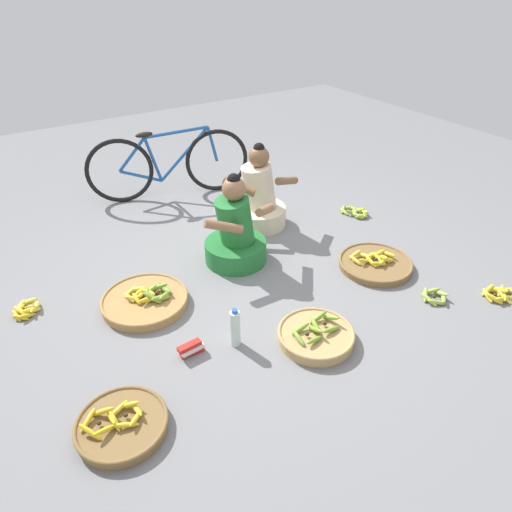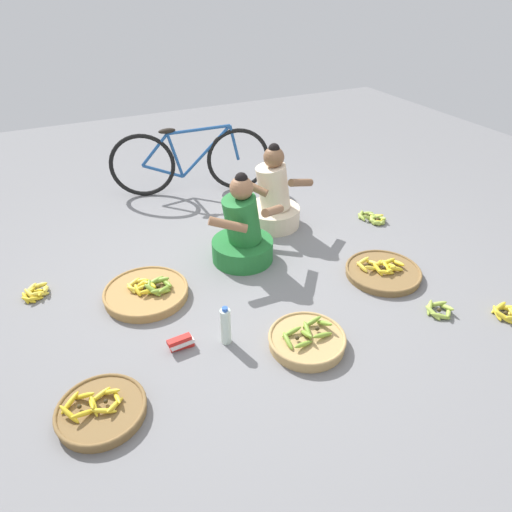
{
  "view_description": "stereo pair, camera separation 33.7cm",
  "coord_description": "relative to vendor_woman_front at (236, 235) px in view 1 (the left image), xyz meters",
  "views": [
    {
      "loc": [
        -1.53,
        -2.59,
        2.18
      ],
      "look_at": [
        0.0,
        -0.2,
        0.35
      ],
      "focal_mm": 32.45,
      "sensor_mm": 36.0,
      "label": 1
    },
    {
      "loc": [
        -1.23,
        -2.75,
        2.18
      ],
      "look_at": [
        0.0,
        -0.2,
        0.35
      ],
      "focal_mm": 32.45,
      "sensor_mm": 36.0,
      "label": 2
    }
  ],
  "objects": [
    {
      "name": "loose_bananas_front_right",
      "position": [
        1.44,
        0.07,
        -0.23
      ],
      "size": [
        0.25,
        0.32,
        0.08
      ],
      "color": "#9EB747",
      "rests_on": "ground"
    },
    {
      "name": "banana_basket_front_left",
      "position": [
        -0.05,
        -1.15,
        -0.2
      ],
      "size": [
        0.52,
        0.52,
        0.15
      ],
      "color": "tan",
      "rests_on": "ground"
    },
    {
      "name": "loose_bananas_mid_left",
      "position": [
        -1.64,
        0.22,
        -0.22
      ],
      "size": [
        0.22,
        0.24,
        0.08
      ],
      "color": "yellow",
      "rests_on": "ground"
    },
    {
      "name": "vendor_woman_front",
      "position": [
        0.0,
        0.0,
        0.0
      ],
      "size": [
        0.72,
        0.52,
        0.79
      ],
      "color": "#237233",
      "rests_on": "ground"
    },
    {
      "name": "vendor_woman_behind",
      "position": [
        0.51,
        0.44,
        0.01
      ],
      "size": [
        0.72,
        0.53,
        0.81
      ],
      "color": "beige",
      "rests_on": "ground"
    },
    {
      "name": "loose_bananas_near_bicycle",
      "position": [
        0.99,
        -1.28,
        -0.22
      ],
      "size": [
        0.22,
        0.22,
        0.08
      ],
      "color": "#9EB747",
      "rests_on": "ground"
    },
    {
      "name": "loose_bananas_mid_right",
      "position": [
        1.43,
        -1.53,
        -0.22
      ],
      "size": [
        0.3,
        0.26,
        0.09
      ],
      "color": "yellow",
      "rests_on": "ground"
    },
    {
      "name": "banana_basket_near_vendor",
      "position": [
        0.92,
        -0.72,
        -0.22
      ],
      "size": [
        0.61,
        0.61,
        0.13
      ],
      "color": "brown",
      "rests_on": "ground"
    },
    {
      "name": "water_bottle",
      "position": [
        -0.52,
        -0.88,
        -0.11
      ],
      "size": [
        0.07,
        0.07,
        0.29
      ],
      "color": "silver",
      "rests_on": "ground"
    },
    {
      "name": "bicycle_leaning",
      "position": [
        0.07,
        1.48,
        0.11
      ],
      "size": [
        1.65,
        0.5,
        0.73
      ],
      "color": "black",
      "rests_on": "ground"
    },
    {
      "name": "ground_plane",
      "position": [
        -0.12,
        -0.3,
        -0.25
      ],
      "size": [
        10.0,
        10.0,
        0.0
      ],
      "primitive_type": "plane",
      "color": "slate"
    },
    {
      "name": "packet_carton_stack",
      "position": [
        -0.82,
        -0.81,
        -0.21
      ],
      "size": [
        0.18,
        0.07,
        0.09
      ],
      "color": "red",
      "rests_on": "ground"
    },
    {
      "name": "banana_basket_back_center",
      "position": [
        -0.88,
        -0.16,
        -0.21
      ],
      "size": [
        0.64,
        0.64,
        0.15
      ],
      "color": "#A87F47",
      "rests_on": "ground"
    },
    {
      "name": "banana_basket_front_center",
      "position": [
        -1.39,
        -1.12,
        -0.21
      ],
      "size": [
        0.51,
        0.51,
        0.13
      ],
      "color": "brown",
      "rests_on": "ground"
    }
  ]
}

